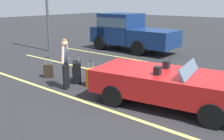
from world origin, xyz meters
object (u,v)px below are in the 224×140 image
at_px(convertible_car, 176,86).
at_px(suitcase_small_carryon, 48,71).
at_px(suitcase_large_black, 77,72).
at_px(suitcase_medium_bright, 92,77).
at_px(parked_pickup_truck_near, 128,31).
at_px(traveler_person, 65,61).

height_order(convertible_car, suitcase_small_carryon, convertible_car).
distance_m(convertible_car, suitcase_large_black, 3.66).
distance_m(convertible_car, suitcase_medium_bright, 2.95).
relative_size(convertible_car, parked_pickup_truck_near, 0.87).
height_order(suitcase_large_black, traveler_person, traveler_person).
xyz_separation_m(convertible_car, suitcase_small_carryon, (-4.93, -0.46, -0.34)).
bearing_deg(traveler_person, parked_pickup_truck_near, 79.32).
bearing_deg(suitcase_large_black, convertible_car, 136.05).
bearing_deg(suitcase_small_carryon, convertible_car, 52.82).
relative_size(suitcase_large_black, suitcase_small_carryon, 1.27).
distance_m(suitcase_large_black, suitcase_small_carryon, 1.31).
xyz_separation_m(suitcase_large_black, traveler_person, (0.22, -0.68, 0.56)).
xyz_separation_m(convertible_car, traveler_person, (-3.43, -0.89, 0.34)).
height_order(convertible_car, suitcase_medium_bright, convertible_car).
bearing_deg(parked_pickup_truck_near, suitcase_small_carryon, 97.81).
distance_m(suitcase_large_black, traveler_person, 0.90).
bearing_deg(parked_pickup_truck_near, suitcase_medium_bright, 115.38).
relative_size(convertible_car, suitcase_small_carryon, 5.61).
xyz_separation_m(suitcase_medium_bright, suitcase_small_carryon, (-2.00, -0.28, -0.06)).
distance_m(suitcase_small_carryon, parked_pickup_truck_near, 6.43).
bearing_deg(suitcase_small_carryon, traveler_person, 31.58).
distance_m(convertible_car, suitcase_small_carryon, 4.96).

